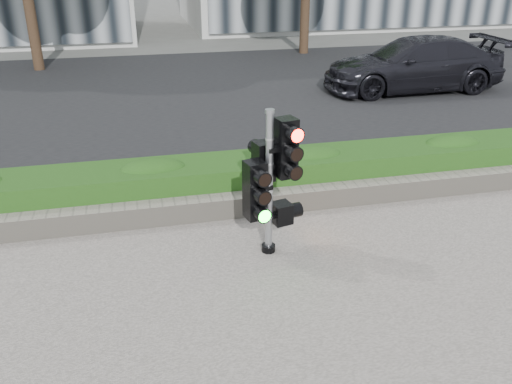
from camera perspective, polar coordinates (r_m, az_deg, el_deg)
ground at (r=7.14m, az=0.62°, el=-9.35°), size 120.00×120.00×0.00m
road at (r=16.31m, az=-7.83°, el=10.21°), size 60.00×13.00×0.02m
curb at (r=9.83m, az=-3.72°, el=0.98°), size 60.00×0.25×0.12m
stone_wall at (r=8.65m, az=-2.35°, el=-1.39°), size 12.00×0.32×0.34m
hedge at (r=9.16m, az=-3.14°, el=1.30°), size 12.00×1.00×0.68m
traffic_signal at (r=7.25m, az=1.49°, el=1.73°), size 0.75×0.61×2.07m
car_dark at (r=17.04m, az=16.20°, el=12.80°), size 5.33×2.24×1.54m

